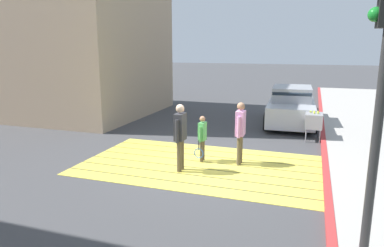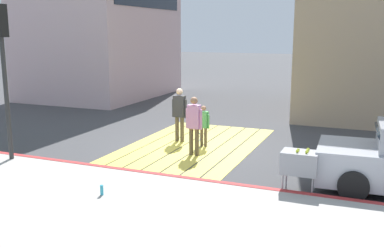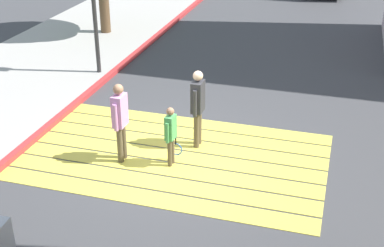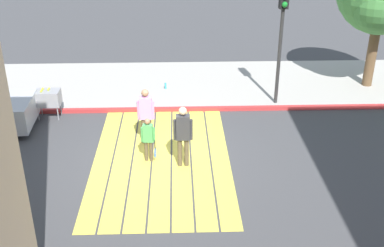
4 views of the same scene
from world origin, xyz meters
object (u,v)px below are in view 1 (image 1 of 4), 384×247
object	(u,v)px
pedestrian_adult_lead	(180,133)
car_parked_near_curb	(291,107)
traffic_light_corner	(383,59)
pedestrian_adult_trailing	(240,129)
pedestrian_child_with_racket	(202,136)
tennis_ball_cart	(314,121)

from	to	relation	value
pedestrian_adult_lead	car_parked_near_curb	bearing A→B (deg)	-108.90
car_parked_near_curb	traffic_light_corner	distance (m)	10.51
pedestrian_adult_trailing	car_parked_near_curb	bearing A→B (deg)	-99.79
pedestrian_adult_lead	pedestrian_adult_trailing	distance (m)	1.71
traffic_light_corner	pedestrian_adult_trailing	world-z (taller)	traffic_light_corner
pedestrian_adult_trailing	pedestrian_child_with_racket	size ratio (longest dim) A/B	1.32
car_parked_near_curb	tennis_ball_cart	distance (m)	2.63
pedestrian_adult_trailing	pedestrian_child_with_racket	bearing A→B (deg)	6.19
tennis_ball_cart	pedestrian_adult_trailing	size ratio (longest dim) A/B	0.59
traffic_light_corner	pedestrian_child_with_racket	distance (m)	6.04
pedestrian_child_with_racket	pedestrian_adult_lead	bearing A→B (deg)	72.65
car_parked_near_curb	pedestrian_child_with_racket	xyz separation A→B (m)	(2.05, 5.89, 0.00)
tennis_ball_cart	pedestrian_adult_trailing	world-z (taller)	pedestrian_adult_trailing
traffic_light_corner	pedestrian_adult_trailing	size ratio (longest dim) A/B	2.46
traffic_light_corner	tennis_ball_cart	bearing A→B (deg)	-84.94
car_parked_near_curb	pedestrian_adult_lead	size ratio (longest dim) A/B	2.48
pedestrian_adult_lead	pedestrian_adult_trailing	bearing A→B (deg)	-141.77
car_parked_near_curb	traffic_light_corner	size ratio (longest dim) A/B	1.03
pedestrian_child_with_racket	pedestrian_adult_trailing	bearing A→B (deg)	-173.81
car_parked_near_curb	pedestrian_adult_trailing	world-z (taller)	pedestrian_adult_trailing
car_parked_near_curb	pedestrian_adult_lead	world-z (taller)	pedestrian_adult_lead
traffic_light_corner	pedestrian_adult_lead	xyz separation A→B (m)	(3.92, -3.30, -2.01)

